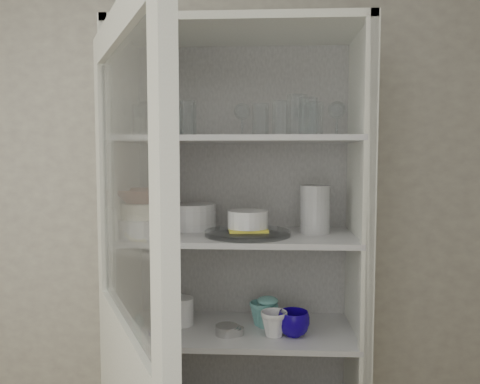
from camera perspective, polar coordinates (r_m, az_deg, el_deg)
The scene contains 31 objects.
wall_back at distance 2.19m, azimuth -4.94°, elevation -3.04°, with size 3.60×0.02×2.60m, color gray.
pantry_cabinet at distance 2.09m, azimuth 0.09°, elevation -13.52°, with size 1.00×0.45×2.10m.
tumbler_0 at distance 1.81m, azimuth -9.31°, elevation 8.89°, with size 0.06×0.06×0.13m, color silver.
tumbler_1 at distance 1.79m, azimuth -6.38°, elevation 8.94°, with size 0.06×0.06×0.13m, color silver.
tumbler_2 at distance 1.85m, azimuth -7.92°, elevation 8.82°, with size 0.07×0.07×0.13m, color silver.
tumbler_3 at distance 1.80m, azimuth 4.98°, elevation 8.95°, with size 0.07×0.07×0.13m, color silver.
tumbler_4 at distance 1.81m, azimuth 6.99°, elevation 9.27°, with size 0.08×0.08×0.15m, color silver.
tumbler_5 at distance 1.78m, azimuth 8.31°, elevation 9.10°, with size 0.07×0.07×0.14m, color silver.
tumbler_6 at distance 1.80m, azimuth 9.11°, elevation 8.81°, with size 0.06×0.06×0.12m, color silver.
tumbler_7 at distance 1.98m, azimuth -12.11°, elevation 8.46°, with size 0.06×0.06×0.13m, color silver.
tumbler_8 at distance 1.96m, azimuth -7.82°, elevation 8.53°, with size 0.06×0.06×0.13m, color silver.
tumbler_9 at distance 1.94m, azimuth -7.79°, elevation 8.61°, with size 0.07×0.07×0.13m, color silver.
tumbler_10 at distance 1.92m, azimuth 2.50°, elevation 8.74°, with size 0.07×0.07×0.13m, color silver.
goblet_0 at distance 2.06m, azimuth -11.51°, elevation 8.83°, with size 0.07×0.07×0.17m, color silver, non-canonical shape.
goblet_1 at distance 2.03m, azimuth 0.26°, elevation 8.88°, with size 0.07×0.07×0.16m, color silver, non-canonical shape.
goblet_2 at distance 2.04m, azimuth 7.69°, elevation 8.71°, with size 0.07×0.07×0.15m, color silver, non-canonical shape.
goblet_3 at distance 2.07m, azimuth 11.71°, elevation 8.83°, with size 0.08×0.08×0.17m, color silver, non-canonical shape.
plate_stack_front at distance 1.95m, azimuth -11.47°, elevation -4.12°, with size 0.25×0.25×0.07m, color white.
plate_stack_back at distance 2.08m, azimuth -6.08°, elevation -2.95°, with size 0.23×0.23×0.11m, color white.
cream_bowl at distance 1.95m, azimuth -11.50°, elevation -2.21°, with size 0.20×0.20×0.06m, color white.
terracotta_bowl at distance 1.94m, azimuth -11.52°, elevation -0.46°, with size 0.23×0.23×0.06m, color brown.
glass_platter at distance 1.90m, azimuth 0.95°, elevation -5.02°, with size 0.35×0.35×0.02m, color silver.
yellow_trivet at distance 1.90m, azimuth 0.95°, elevation -4.57°, with size 0.15×0.15×0.01m, color yellow.
white_ramekin at distance 1.90m, azimuth 0.95°, elevation -3.34°, with size 0.16×0.16×0.07m, color white.
grey_bowl_stack at distance 1.98m, azimuth 9.13°, elevation -2.09°, with size 0.12×0.12×0.20m, color #B3B3B3.
mug_blue at distance 1.96m, azimuth 6.56°, elevation -15.64°, with size 0.13×0.13×0.10m, color #0B0878.
mug_teal at distance 2.07m, azimuth 2.66°, elevation -14.58°, with size 0.11×0.11×0.10m, color teal.
mug_white at distance 1.95m, azimuth 4.16°, elevation -15.73°, with size 0.11×0.11×0.10m, color white.
teal_jar at distance 2.06m, azimuth 3.39°, elevation -14.53°, with size 0.09×0.09×0.11m.
measuring_cups at distance 1.97m, azimuth -1.61°, elevation -16.46°, with size 0.09×0.09×0.04m, color #B0B0B0.
white_canister at distance 2.08m, azimuth -7.06°, elevation -14.22°, with size 0.10×0.10×0.12m, color white.
Camera 1 is at (0.30, -0.65, 1.58)m, focal length 35.00 mm.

